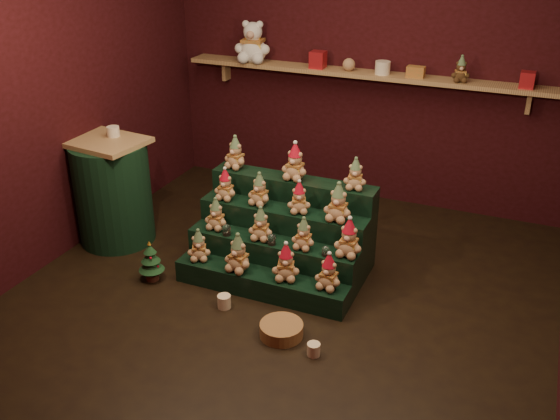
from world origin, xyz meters
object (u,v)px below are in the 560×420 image
at_px(snow_globe_b, 272,239).
at_px(mini_christmas_tree, 151,261).
at_px(snow_globe_c, 326,251).
at_px(mug_left, 224,301).
at_px(white_bear, 253,36).
at_px(riser_tier_front, 261,283).
at_px(snow_globe_a, 227,230).
at_px(wicker_basket, 281,330).
at_px(brown_bear, 461,69).
at_px(side_table, 113,192).
at_px(mug_right, 314,349).

xyz_separation_m(snow_globe_b, mini_christmas_tree, (-0.91, -0.32, -0.23)).
distance_m(snow_globe_c, mug_left, 0.85).
distance_m(mini_christmas_tree, white_bear, 2.55).
bearing_deg(snow_globe_c, riser_tier_front, -161.05).
bearing_deg(snow_globe_a, mini_christmas_tree, -148.29).
bearing_deg(wicker_basket, brown_bear, 73.76).
distance_m(riser_tier_front, mini_christmas_tree, 0.91).
relative_size(riser_tier_front, white_bear, 2.76).
xyz_separation_m(snow_globe_b, mug_left, (-0.20, -0.44, -0.35)).
height_order(riser_tier_front, side_table, side_table).
height_order(snow_globe_a, side_table, side_table).
height_order(riser_tier_front, snow_globe_c, snow_globe_c).
bearing_deg(snow_globe_c, brown_bear, 71.92).
bearing_deg(wicker_basket, mug_right, -21.29).
height_order(mini_christmas_tree, mug_right, mini_christmas_tree).
bearing_deg(riser_tier_front, snow_globe_c, 18.95).
height_order(snow_globe_a, white_bear, white_bear).
relative_size(snow_globe_c, wicker_basket, 0.26).
bearing_deg(mug_right, snow_globe_b, 131.49).
distance_m(snow_globe_c, brown_bear, 2.16).
height_order(snow_globe_c, brown_bear, brown_bear).
relative_size(snow_globe_b, brown_bear, 0.40).
distance_m(riser_tier_front, white_bear, 2.65).
bearing_deg(mug_right, snow_globe_c, 104.04).
bearing_deg(white_bear, snow_globe_b, -70.23).
height_order(mini_christmas_tree, wicker_basket, mini_christmas_tree).
distance_m(riser_tier_front, side_table, 1.64).
bearing_deg(snow_globe_c, mug_left, -145.41).
distance_m(snow_globe_c, mug_right, 0.80).
distance_m(mug_right, wicker_basket, 0.30).
bearing_deg(snow_globe_a, mug_right, -34.65).
relative_size(riser_tier_front, wicker_basket, 4.56).
xyz_separation_m(side_table, mug_right, (2.20, -0.84, -0.42)).
bearing_deg(side_table, snow_globe_c, 2.55).
distance_m(side_table, brown_bear, 3.25).
bearing_deg(brown_bear, mug_right, -115.34).
bearing_deg(wicker_basket, mug_left, 164.50).
relative_size(riser_tier_front, side_table, 1.47).
bearing_deg(mug_right, riser_tier_front, 139.99).
height_order(snow_globe_a, brown_bear, brown_bear).
bearing_deg(mug_right, white_bear, 122.84).
bearing_deg(side_table, mug_right, -14.29).
bearing_deg(mini_christmas_tree, side_table, 145.40).
relative_size(side_table, white_bear, 1.87).
bearing_deg(white_bear, wicker_basket, -70.05).
bearing_deg(riser_tier_front, snow_globe_a, 156.55).
distance_m(mini_christmas_tree, brown_bear, 3.15).
height_order(riser_tier_front, white_bear, white_bear).
relative_size(side_table, brown_bear, 4.20).
height_order(snow_globe_c, mug_left, snow_globe_c).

